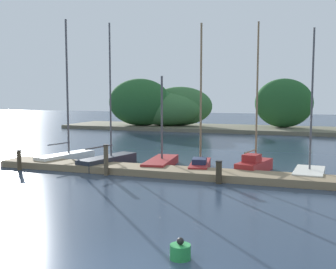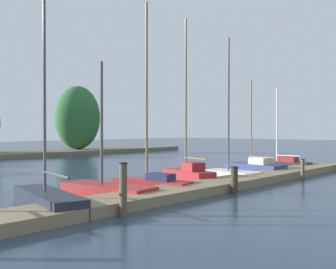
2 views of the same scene
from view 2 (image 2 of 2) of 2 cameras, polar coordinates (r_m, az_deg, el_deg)
The scene contains 11 objects.
dock_pier at distance 16.98m, azimuth 6.04°, elevation -7.17°, with size 24.86×1.80×0.35m.
sailboat_1 at distance 13.34m, azimuth -16.68°, elevation -8.42°, with size 1.91×4.42×7.95m.
sailboat_2 at distance 15.55m, azimuth -8.97°, elevation -7.47°, with size 1.62×4.27×5.04m.
sailboat_3 at distance 16.91m, azimuth -2.56°, elevation -6.34°, with size 1.55×3.75×7.75m.
sailboat_4 at distance 19.22m, azimuth 2.74°, elevation -5.36°, with size 1.67×3.16×7.71m.
sailboat_5 at distance 21.07m, azimuth 8.62°, elevation -5.22°, with size 1.54×3.19×7.18m.
sailboat_6 at distance 23.76m, azimuth 11.85°, elevation -4.48°, with size 1.68×3.71×5.32m.
sailboat_7 at distance 26.98m, azimuth 15.33°, elevation -3.92°, with size 1.42×3.94×5.11m.
mooring_piling_1 at distance 11.96m, azimuth -6.29°, elevation -7.59°, with size 0.26×0.26×1.55m.
mooring_piling_2 at distance 16.30m, azimuth 9.25°, elevation -6.25°, with size 0.32×0.32×1.05m.
mooring_piling_3 at distance 21.43m, azimuth 18.31°, elevation -4.61°, with size 0.20×0.20×1.04m.
Camera 2 is at (-13.58, 1.36, 2.52)m, focal length 43.60 mm.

